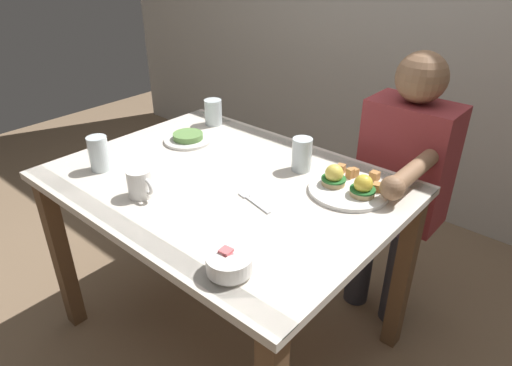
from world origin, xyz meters
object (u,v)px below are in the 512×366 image
at_px(water_glass_extra, 99,155).
at_px(diner_person, 402,177).
at_px(coffee_mug, 140,183).
at_px(water_glass_near, 302,156).
at_px(water_glass_far, 213,114).
at_px(dining_table, 225,205).
at_px(side_plate, 188,138).
at_px(fruit_bowl, 229,264).
at_px(eggs_benedict_plate, 349,186).
at_px(fork, 253,201).

relative_size(water_glass_extra, diner_person, 0.11).
distance_m(coffee_mug, water_glass_near, 0.58).
bearing_deg(water_glass_far, dining_table, -40.55).
height_order(water_glass_near, diner_person, diner_person).
bearing_deg(coffee_mug, side_plate, 119.15).
bearing_deg(fruit_bowl, eggs_benedict_plate, 88.66).
bearing_deg(water_glass_near, water_glass_far, 169.28).
height_order(water_glass_near, water_glass_extra, water_glass_extra).
bearing_deg(coffee_mug, diner_person, 58.56).
height_order(water_glass_far, side_plate, water_glass_far).
distance_m(fork, water_glass_far, 0.71).
xyz_separation_m(eggs_benedict_plate, water_glass_extra, (-0.77, -0.45, 0.03)).
xyz_separation_m(dining_table, water_glass_extra, (-0.39, -0.24, 0.16)).
height_order(fruit_bowl, water_glass_extra, water_glass_extra).
relative_size(water_glass_far, side_plate, 0.57).
xyz_separation_m(fork, diner_person, (0.22, 0.65, -0.09)).
distance_m(fruit_bowl, water_glass_far, 1.04).
bearing_deg(diner_person, coffee_mug, -121.44).
bearing_deg(fruit_bowl, side_plate, 145.50).
relative_size(coffee_mug, water_glass_far, 0.98).
bearing_deg(water_glass_near, water_glass_extra, -139.18).
xyz_separation_m(water_glass_extra, diner_person, (0.80, 0.84, -0.15)).
height_order(fruit_bowl, water_glass_near, water_glass_near).
bearing_deg(eggs_benedict_plate, water_glass_extra, -149.64).
bearing_deg(coffee_mug, eggs_benedict_plate, 43.31).
height_order(dining_table, fruit_bowl, fruit_bowl).
bearing_deg(fork, side_plate, 160.23).
bearing_deg(eggs_benedict_plate, fruit_bowl, -91.34).
height_order(coffee_mug, water_glass_far, water_glass_far).
height_order(dining_table, fork, fork).
height_order(water_glass_extra, side_plate, water_glass_extra).
relative_size(water_glass_far, diner_person, 0.10).
bearing_deg(dining_table, eggs_benedict_plate, 29.30).
xyz_separation_m(coffee_mug, fork, (0.30, 0.21, -0.05)).
xyz_separation_m(fruit_bowl, fork, (-0.19, 0.30, -0.03)).
xyz_separation_m(fork, water_glass_far, (-0.59, 0.40, 0.05)).
bearing_deg(water_glass_far, water_glass_near, -10.72).
xyz_separation_m(coffee_mug, water_glass_extra, (-0.27, 0.02, 0.01)).
distance_m(coffee_mug, side_plate, 0.46).
bearing_deg(coffee_mug, water_glass_near, 60.33).
xyz_separation_m(dining_table, side_plate, (-0.35, 0.14, 0.12)).
height_order(fork, water_glass_extra, water_glass_extra).
bearing_deg(water_glass_extra, water_glass_far, 91.35).
distance_m(dining_table, water_glass_extra, 0.49).
bearing_deg(fruit_bowl, water_glass_extra, 171.85).
xyz_separation_m(eggs_benedict_plate, side_plate, (-0.72, -0.07, -0.01)).
distance_m(water_glass_near, diner_person, 0.46).
height_order(water_glass_extra, diner_person, diner_person).
xyz_separation_m(dining_table, fruit_bowl, (0.37, -0.35, 0.14)).
xyz_separation_m(side_plate, diner_person, (0.75, 0.46, -0.10)).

